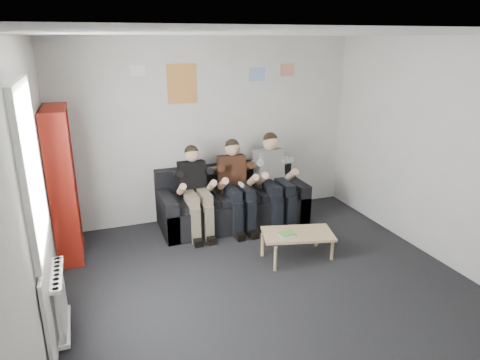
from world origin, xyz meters
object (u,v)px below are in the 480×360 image
object	(u,v)px
person_right	(275,180)
person_left	(196,192)
coffee_table	(298,236)
person_middle	(236,186)
bookshelf	(64,184)
sofa	(232,203)

from	to	relation	value
person_right	person_left	bearing A→B (deg)	173.79
coffee_table	person_left	distance (m)	1.56
person_middle	bookshelf	bearing A→B (deg)	-173.89
coffee_table	sofa	bearing A→B (deg)	106.42
coffee_table	person_left	bearing A→B (deg)	130.91
sofa	person_right	world-z (taller)	person_right
sofa	coffee_table	world-z (taller)	sofa
person_middle	person_left	bearing A→B (deg)	-174.60
bookshelf	person_left	size ratio (longest dim) A/B	1.51
bookshelf	person_middle	world-z (taller)	bookshelf
bookshelf	person_right	xyz separation A→B (m)	(2.88, 0.02, -0.28)
sofa	person_left	distance (m)	0.71
person_left	person_middle	xyz separation A→B (m)	(0.60, -0.00, 0.02)
coffee_table	person_middle	bearing A→B (deg)	109.05
bookshelf	coffee_table	world-z (taller)	bookshelf
bookshelf	person_right	size ratio (longest dim) A/B	1.41
sofa	bookshelf	world-z (taller)	bookshelf
coffee_table	person_left	size ratio (longest dim) A/B	0.69
bookshelf	person_middle	size ratio (longest dim) A/B	1.46
sofa	person_middle	size ratio (longest dim) A/B	1.67
bookshelf	person_middle	bearing A→B (deg)	1.54
coffee_table	person_middle	size ratio (longest dim) A/B	0.67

